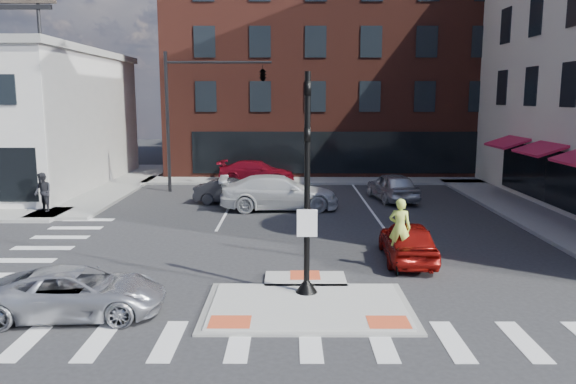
{
  "coord_description": "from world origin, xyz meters",
  "views": [
    {
      "loc": [
        -0.46,
        -14.43,
        5.42
      ],
      "look_at": [
        -0.53,
        5.91,
        2.0
      ],
      "focal_mm": 35.0,
      "sensor_mm": 36.0,
      "label": 1
    }
  ],
  "objects_px": {
    "bg_car_silver": "(392,187)",
    "pedestrian_a": "(43,192)",
    "bg_car_dark": "(232,191)",
    "bg_car_red": "(257,172)",
    "silver_suv": "(77,292)",
    "white_pickup": "(279,192)",
    "red_sedan": "(408,241)",
    "cyclist": "(399,246)"
  },
  "relations": [
    {
      "from": "red_sedan",
      "to": "white_pickup",
      "type": "bearing_deg",
      "value": -60.32
    },
    {
      "from": "bg_car_dark",
      "to": "silver_suv",
      "type": "bearing_deg",
      "value": 176.98
    },
    {
      "from": "pedestrian_a",
      "to": "silver_suv",
      "type": "bearing_deg",
      "value": -26.3
    },
    {
      "from": "red_sedan",
      "to": "white_pickup",
      "type": "relative_size",
      "value": 0.7
    },
    {
      "from": "silver_suv",
      "to": "white_pickup",
      "type": "bearing_deg",
      "value": -23.42
    },
    {
      "from": "bg_car_dark",
      "to": "bg_car_silver",
      "type": "height_order",
      "value": "bg_car_silver"
    },
    {
      "from": "bg_car_dark",
      "to": "bg_car_silver",
      "type": "xyz_separation_m",
      "value": [
        8.45,
        0.88,
        0.12
      ]
    },
    {
      "from": "red_sedan",
      "to": "bg_car_red",
      "type": "bearing_deg",
      "value": -68.25
    },
    {
      "from": "red_sedan",
      "to": "bg_car_silver",
      "type": "height_order",
      "value": "bg_car_silver"
    },
    {
      "from": "pedestrian_a",
      "to": "cyclist",
      "type": "bearing_deg",
      "value": 7.43
    },
    {
      "from": "bg_car_silver",
      "to": "silver_suv",
      "type": "bearing_deg",
      "value": 46.39
    },
    {
      "from": "bg_car_dark",
      "to": "pedestrian_a",
      "type": "relative_size",
      "value": 2.1
    },
    {
      "from": "red_sedan",
      "to": "white_pickup",
      "type": "xyz_separation_m",
      "value": [
        -4.5,
        8.82,
        0.15
      ]
    },
    {
      "from": "white_pickup",
      "to": "bg_car_red",
      "type": "bearing_deg",
      "value": 6.68
    },
    {
      "from": "bg_car_silver",
      "to": "cyclist",
      "type": "height_order",
      "value": "cyclist"
    },
    {
      "from": "bg_car_dark",
      "to": "pedestrian_a",
      "type": "height_order",
      "value": "pedestrian_a"
    },
    {
      "from": "white_pickup",
      "to": "bg_car_dark",
      "type": "bearing_deg",
      "value": 54.46
    },
    {
      "from": "bg_car_dark",
      "to": "cyclist",
      "type": "xyz_separation_m",
      "value": [
        6.45,
        -11.39,
        0.15
      ]
    },
    {
      "from": "white_pickup",
      "to": "bg_car_dark",
      "type": "xyz_separation_m",
      "value": [
        -2.45,
        1.52,
        -0.2
      ]
    },
    {
      "from": "red_sedan",
      "to": "white_pickup",
      "type": "height_order",
      "value": "white_pickup"
    },
    {
      "from": "bg_car_red",
      "to": "pedestrian_a",
      "type": "relative_size",
      "value": 2.66
    },
    {
      "from": "white_pickup",
      "to": "cyclist",
      "type": "xyz_separation_m",
      "value": [
        4.0,
        -9.87,
        -0.06
      ]
    },
    {
      "from": "bg_car_dark",
      "to": "bg_car_silver",
      "type": "relative_size",
      "value": 0.87
    },
    {
      "from": "bg_car_silver",
      "to": "pedestrian_a",
      "type": "relative_size",
      "value": 2.41
    },
    {
      "from": "cyclist",
      "to": "red_sedan",
      "type": "bearing_deg",
      "value": -100.22
    },
    {
      "from": "white_pickup",
      "to": "red_sedan",
      "type": "bearing_deg",
      "value": -156.63
    },
    {
      "from": "silver_suv",
      "to": "bg_car_silver",
      "type": "height_order",
      "value": "bg_car_silver"
    },
    {
      "from": "bg_car_red",
      "to": "cyclist",
      "type": "xyz_separation_m",
      "value": [
        5.61,
        -18.7,
        0.07
      ]
    },
    {
      "from": "silver_suv",
      "to": "pedestrian_a",
      "type": "bearing_deg",
      "value": 22.64
    },
    {
      "from": "bg_car_red",
      "to": "bg_car_dark",
      "type": "bearing_deg",
      "value": -178.47
    },
    {
      "from": "red_sedan",
      "to": "pedestrian_a",
      "type": "relative_size",
      "value": 2.19
    },
    {
      "from": "red_sedan",
      "to": "pedestrian_a",
      "type": "bearing_deg",
      "value": -23.07
    },
    {
      "from": "bg_car_dark",
      "to": "bg_car_red",
      "type": "bearing_deg",
      "value": -0.75
    },
    {
      "from": "bg_car_silver",
      "to": "pedestrian_a",
      "type": "xyz_separation_m",
      "value": [
        -17.0,
        -3.76,
        0.32
      ]
    },
    {
      "from": "bg_car_silver",
      "to": "bg_car_red",
      "type": "xyz_separation_m",
      "value": [
        -7.61,
        6.42,
        -0.04
      ]
    },
    {
      "from": "bg_car_silver",
      "to": "cyclist",
      "type": "bearing_deg",
      "value": 71.05
    },
    {
      "from": "cyclist",
      "to": "bg_car_red",
      "type": "bearing_deg",
      "value": -58.16
    },
    {
      "from": "red_sedan",
      "to": "pedestrian_a",
      "type": "xyz_separation_m",
      "value": [
        -15.5,
        7.46,
        0.38
      ]
    },
    {
      "from": "bg_car_red",
      "to": "cyclist",
      "type": "relative_size",
      "value": 2.11
    },
    {
      "from": "white_pickup",
      "to": "bg_car_red",
      "type": "relative_size",
      "value": 1.18
    },
    {
      "from": "bg_car_red",
      "to": "cyclist",
      "type": "distance_m",
      "value": 19.52
    },
    {
      "from": "bg_car_silver",
      "to": "white_pickup",
      "type": "bearing_deg",
      "value": 12.17
    }
  ]
}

